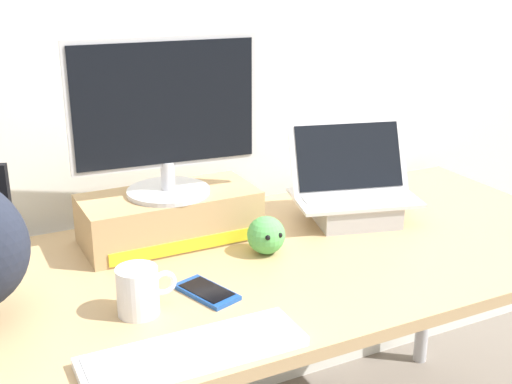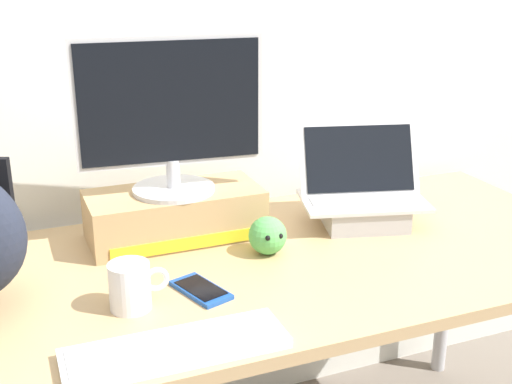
# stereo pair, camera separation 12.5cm
# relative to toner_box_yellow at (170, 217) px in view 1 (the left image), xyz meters

# --- Properties ---
(back_wall) EXTENTS (7.00, 0.10, 2.60)m
(back_wall) POSITION_rel_toner_box_yellow_xyz_m (0.14, 0.29, 0.49)
(back_wall) COLOR silver
(back_wall) RESTS_ON ground
(desk) EXTENTS (1.87, 0.81, 0.75)m
(desk) POSITION_rel_toner_box_yellow_xyz_m (0.14, -0.22, -0.13)
(desk) COLOR tan
(desk) RESTS_ON ground
(toner_box_yellow) EXTENTS (0.45, 0.21, 0.13)m
(toner_box_yellow) POSITION_rel_toner_box_yellow_xyz_m (0.00, 0.00, 0.00)
(toner_box_yellow) COLOR tan
(toner_box_yellow) RESTS_ON desk
(desktop_monitor) EXTENTS (0.48, 0.21, 0.40)m
(desktop_monitor) POSITION_rel_toner_box_yellow_xyz_m (-0.00, -0.00, 0.27)
(desktop_monitor) COLOR silver
(desktop_monitor) RESTS_ON toner_box_yellow
(open_laptop) EXTENTS (0.38, 0.30, 0.27)m
(open_laptop) POSITION_rel_toner_box_yellow_xyz_m (0.51, -0.09, -0.01)
(open_laptop) COLOR #ADADB2
(open_laptop) RESTS_ON desk
(external_keyboard) EXTENTS (0.43, 0.13, 0.02)m
(external_keyboard) POSITION_rel_toner_box_yellow_xyz_m (-0.15, -0.54, -0.05)
(external_keyboard) COLOR white
(external_keyboard) RESTS_ON desk
(coffee_mug) EXTENTS (0.13, 0.09, 0.10)m
(coffee_mug) POSITION_rel_toner_box_yellow_xyz_m (-0.19, -0.34, -0.01)
(coffee_mug) COLOR silver
(coffee_mug) RESTS_ON desk
(cell_phone) EXTENTS (0.12, 0.17, 0.01)m
(cell_phone) POSITION_rel_toner_box_yellow_xyz_m (-0.03, -0.32, -0.06)
(cell_phone) COLOR #19479E
(cell_phone) RESTS_ON desk
(plush_toy) EXTENTS (0.10, 0.10, 0.10)m
(plush_toy) POSITION_rel_toner_box_yellow_xyz_m (0.19, -0.19, -0.02)
(plush_toy) COLOR #56B256
(plush_toy) RESTS_ON desk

